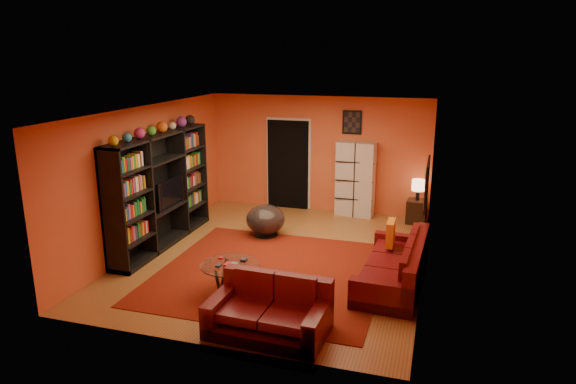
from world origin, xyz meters
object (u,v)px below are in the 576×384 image
(storage_cabinet, at_px, (355,179))
(bowl_chair, at_px, (266,220))
(entertainment_unit, at_px, (161,190))
(loveseat, at_px, (271,310))
(side_table, at_px, (416,212))
(table_lamp, at_px, (418,186))
(coffee_table, at_px, (230,267))
(sofa, at_px, (398,267))
(tv, at_px, (166,192))

(storage_cabinet, relative_size, bowl_chair, 2.14)
(entertainment_unit, bearing_deg, loveseat, -39.28)
(loveseat, relative_size, side_table, 3.09)
(bowl_chair, relative_size, table_lamp, 1.72)
(coffee_table, bearing_deg, sofa, 23.27)
(coffee_table, height_order, storage_cabinet, storage_cabinet)
(entertainment_unit, relative_size, side_table, 6.00)
(bowl_chair, bearing_deg, entertainment_unit, -150.52)
(coffee_table, height_order, table_lamp, table_lamp)
(bowl_chair, relative_size, side_table, 1.54)
(entertainment_unit, height_order, coffee_table, entertainment_unit)
(bowl_chair, bearing_deg, table_lamp, 30.76)
(tv, relative_size, sofa, 0.41)
(loveseat, relative_size, coffee_table, 1.73)
(coffee_table, bearing_deg, entertainment_unit, 142.60)
(sofa, height_order, loveseat, same)
(loveseat, bearing_deg, sofa, -35.26)
(bowl_chair, distance_m, table_lamp, 3.31)
(side_table, bearing_deg, entertainment_unit, -149.72)
(table_lamp, bearing_deg, storage_cabinet, 173.36)
(entertainment_unit, distance_m, coffee_table, 2.63)
(sofa, xyz_separation_m, bowl_chair, (-2.70, 1.49, 0.05))
(tv, distance_m, storage_cabinet, 4.14)
(table_lamp, bearing_deg, loveseat, -107.24)
(tv, distance_m, side_table, 5.20)
(storage_cabinet, xyz_separation_m, bowl_chair, (-1.46, -1.83, -0.49))
(sofa, distance_m, coffee_table, 2.60)
(loveseat, bearing_deg, tv, 51.48)
(loveseat, height_order, storage_cabinet, storage_cabinet)
(side_table, bearing_deg, loveseat, -107.24)
(entertainment_unit, distance_m, tv, 0.12)
(tv, distance_m, coffee_table, 2.63)
(loveseat, bearing_deg, table_lamp, -14.95)
(side_table, bearing_deg, sofa, -92.03)
(coffee_table, xyz_separation_m, storage_cabinet, (1.15, 4.35, 0.42))
(loveseat, height_order, coffee_table, loveseat)
(coffee_table, xyz_separation_m, side_table, (2.50, 4.19, -0.16))
(entertainment_unit, bearing_deg, tv, 61.37)
(tv, height_order, coffee_table, tv)
(sofa, height_order, storage_cabinet, storage_cabinet)
(storage_cabinet, bearing_deg, bowl_chair, -123.77)
(coffee_table, bearing_deg, table_lamp, 59.17)
(sofa, bearing_deg, table_lamp, 90.79)
(tv, height_order, table_lamp, tv)
(tv, distance_m, sofa, 4.46)
(bowl_chair, bearing_deg, storage_cabinet, 51.45)
(entertainment_unit, distance_m, side_table, 5.30)
(tv, distance_m, loveseat, 3.90)
(bowl_chair, height_order, side_table, bowl_chair)
(sofa, distance_m, bowl_chair, 3.09)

